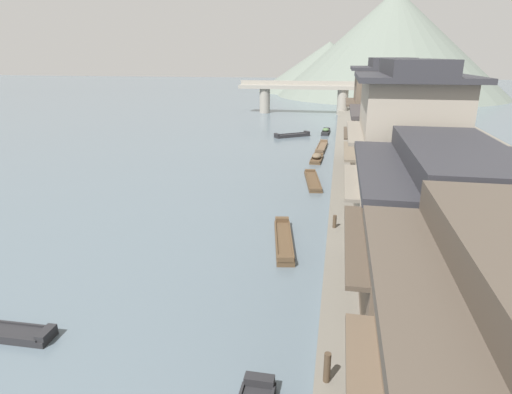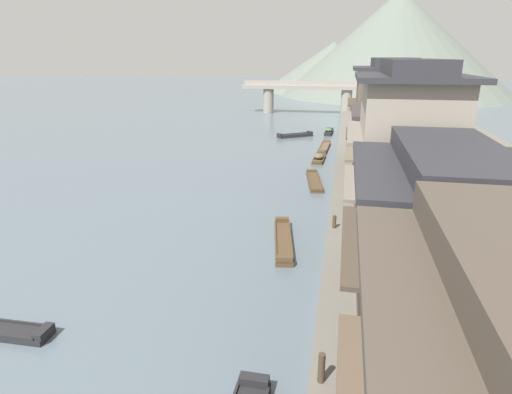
{
  "view_description": "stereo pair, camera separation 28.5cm",
  "coord_description": "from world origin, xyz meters",
  "px_view_note": "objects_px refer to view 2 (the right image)",
  "views": [
    {
      "loc": [
        6.33,
        -3.6,
        9.6
      ],
      "look_at": [
        1.84,
        19.75,
        1.8
      ],
      "focal_mm": 30.3,
      "sensor_mm": 36.0,
      "label": 1
    },
    {
      "loc": [
        6.61,
        -3.55,
        9.6
      ],
      "look_at": [
        1.84,
        19.75,
        1.8
      ],
      "focal_mm": 30.3,
      "sensor_mm": 36.0,
      "label": 2
    }
  ],
  "objects_px": {
    "boat_moored_third": "(295,135)",
    "boat_crossing_west": "(324,148)",
    "house_waterfront_narrow": "(400,147)",
    "boat_midriver_drifting": "(329,132)",
    "boat_upstream_distant": "(319,158)",
    "house_waterfront_second": "(441,237)",
    "boat_moored_second": "(314,181)",
    "house_waterfront_far": "(388,114)",
    "boat_moored_far": "(283,241)",
    "house_waterfront_tall": "(404,152)",
    "mooring_post_dock_near": "(321,368)",
    "stone_bridge": "(307,93)",
    "mooring_post_dock_mid": "(334,222)"
  },
  "relations": [
    {
      "from": "boat_moored_third",
      "to": "boat_crossing_west",
      "type": "xyz_separation_m",
      "value": [
        3.95,
        -6.78,
        -0.02
      ]
    },
    {
      "from": "boat_crossing_west",
      "to": "house_waterfront_narrow",
      "type": "relative_size",
      "value": 0.82
    },
    {
      "from": "boat_midriver_drifting",
      "to": "boat_upstream_distant",
      "type": "bearing_deg",
      "value": -91.07
    },
    {
      "from": "boat_upstream_distant",
      "to": "house_waterfront_second",
      "type": "distance_m",
      "value": 27.14
    },
    {
      "from": "boat_moored_second",
      "to": "house_waterfront_far",
      "type": "bearing_deg",
      "value": 38.07
    },
    {
      "from": "boat_moored_far",
      "to": "boat_midriver_drifting",
      "type": "relative_size",
      "value": 1.41
    },
    {
      "from": "house_waterfront_second",
      "to": "house_waterfront_tall",
      "type": "xyz_separation_m",
      "value": [
        -0.46,
        7.76,
        1.3
      ]
    },
    {
      "from": "boat_moored_far",
      "to": "house_waterfront_far",
      "type": "relative_size",
      "value": 0.64
    },
    {
      "from": "boat_moored_third",
      "to": "boat_midriver_drifting",
      "type": "relative_size",
      "value": 1.1
    },
    {
      "from": "boat_moored_far",
      "to": "boat_upstream_distant",
      "type": "relative_size",
      "value": 1.51
    },
    {
      "from": "house_waterfront_second",
      "to": "house_waterfront_far",
      "type": "height_order",
      "value": "house_waterfront_far"
    },
    {
      "from": "house_waterfront_second",
      "to": "mooring_post_dock_near",
      "type": "distance_m",
      "value": 6.2
    },
    {
      "from": "boat_moored_third",
      "to": "boat_moored_far",
      "type": "xyz_separation_m",
      "value": [
        3.11,
        -32.17,
        -0.01
      ]
    },
    {
      "from": "boat_midriver_drifting",
      "to": "house_waterfront_far",
      "type": "relative_size",
      "value": 0.45
    },
    {
      "from": "boat_crossing_west",
      "to": "stone_bridge",
      "type": "bearing_deg",
      "value": 98.9
    },
    {
      "from": "boat_upstream_distant",
      "to": "mooring_post_dock_mid",
      "type": "relative_size",
      "value": 5.25
    },
    {
      "from": "boat_moored_second",
      "to": "house_waterfront_tall",
      "type": "relative_size",
      "value": 0.67
    },
    {
      "from": "boat_moored_far",
      "to": "stone_bridge",
      "type": "height_order",
      "value": "stone_bridge"
    },
    {
      "from": "boat_moored_third",
      "to": "boat_midriver_drifting",
      "type": "xyz_separation_m",
      "value": [
        4.03,
        3.14,
        0.08
      ]
    },
    {
      "from": "boat_moored_far",
      "to": "boat_upstream_distant",
      "type": "height_order",
      "value": "boat_upstream_distant"
    },
    {
      "from": "boat_moored_third",
      "to": "house_waterfront_tall",
      "type": "bearing_deg",
      "value": -73.85
    },
    {
      "from": "house_waterfront_tall",
      "to": "house_waterfront_narrow",
      "type": "height_order",
      "value": "house_waterfront_tall"
    },
    {
      "from": "boat_moored_third",
      "to": "house_waterfront_far",
      "type": "distance_m",
      "value": 18.91
    },
    {
      "from": "boat_moored_third",
      "to": "boat_upstream_distant",
      "type": "height_order",
      "value": "boat_upstream_distant"
    },
    {
      "from": "boat_moored_far",
      "to": "stone_bridge",
      "type": "relative_size",
      "value": 0.25
    },
    {
      "from": "boat_moored_third",
      "to": "mooring_post_dock_mid",
      "type": "distance_m",
      "value": 31.64
    },
    {
      "from": "boat_moored_third",
      "to": "house_waterfront_second",
      "type": "bearing_deg",
      "value": -76.32
    },
    {
      "from": "boat_moored_far",
      "to": "house_waterfront_second",
      "type": "height_order",
      "value": "house_waterfront_second"
    },
    {
      "from": "house_waterfront_tall",
      "to": "stone_bridge",
      "type": "relative_size",
      "value": 0.39
    },
    {
      "from": "boat_crossing_west",
      "to": "mooring_post_dock_mid",
      "type": "bearing_deg",
      "value": -85.81
    },
    {
      "from": "mooring_post_dock_near",
      "to": "boat_moored_second",
      "type": "bearing_deg",
      "value": 94.65
    },
    {
      "from": "boat_moored_far",
      "to": "house_waterfront_narrow",
      "type": "relative_size",
      "value": 0.78
    },
    {
      "from": "house_waterfront_second",
      "to": "house_waterfront_narrow",
      "type": "relative_size",
      "value": 1.11
    },
    {
      "from": "house_waterfront_second",
      "to": "mooring_post_dock_mid",
      "type": "distance_m",
      "value": 8.81
    },
    {
      "from": "boat_moored_second",
      "to": "boat_crossing_west",
      "type": "distance_m",
      "value": 13.24
    },
    {
      "from": "boat_moored_second",
      "to": "boat_crossing_west",
      "type": "xyz_separation_m",
      "value": [
        0.08,
        13.24,
        0.05
      ]
    },
    {
      "from": "mooring_post_dock_near",
      "to": "mooring_post_dock_mid",
      "type": "bearing_deg",
      "value": 90.0
    },
    {
      "from": "house_waterfront_narrow",
      "to": "boat_midriver_drifting",
      "type": "bearing_deg",
      "value": 102.24
    },
    {
      "from": "house_waterfront_narrow",
      "to": "mooring_post_dock_near",
      "type": "relative_size",
      "value": 7.63
    },
    {
      "from": "boat_moored_second",
      "to": "boat_moored_third",
      "type": "height_order",
      "value": "boat_moored_third"
    },
    {
      "from": "boat_moored_third",
      "to": "house_waterfront_tall",
      "type": "distance_m",
      "value": 32.53
    },
    {
      "from": "boat_moored_far",
      "to": "mooring_post_dock_mid",
      "type": "distance_m",
      "value": 2.97
    },
    {
      "from": "boat_moored_second",
      "to": "house_waterfront_tall",
      "type": "xyz_separation_m",
      "value": [
        5.08,
        -10.88,
        4.9
      ]
    },
    {
      "from": "boat_midriver_drifting",
      "to": "boat_crossing_west",
      "type": "relative_size",
      "value": 0.67
    },
    {
      "from": "house_waterfront_tall",
      "to": "mooring_post_dock_near",
      "type": "relative_size",
      "value": 9.35
    },
    {
      "from": "house_waterfront_tall",
      "to": "boat_midriver_drifting",
      "type": "bearing_deg",
      "value": 98.22
    },
    {
      "from": "boat_crossing_west",
      "to": "mooring_post_dock_mid",
      "type": "distance_m",
      "value": 24.41
    },
    {
      "from": "boat_midriver_drifting",
      "to": "boat_crossing_west",
      "type": "height_order",
      "value": "boat_midriver_drifting"
    },
    {
      "from": "boat_moored_second",
      "to": "mooring_post_dock_mid",
      "type": "height_order",
      "value": "mooring_post_dock_mid"
    },
    {
      "from": "boat_moored_far",
      "to": "house_waterfront_tall",
      "type": "relative_size",
      "value": 0.64
    }
  ]
}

